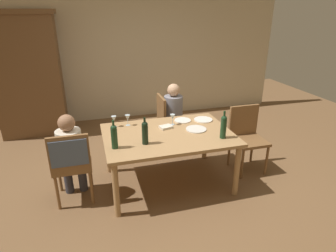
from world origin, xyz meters
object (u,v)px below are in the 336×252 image
object	(u,v)px
wine_bottle_tall_green	(223,126)
dinner_plate_host	(196,129)
wine_glass_centre	(173,117)
armoire_cabinet	(28,75)
chair_left_end	(71,159)
wine_bottle_dark_red	(145,132)
chair_far_right	(168,119)
chair_right_end	(246,134)
person_man_bearded	(175,112)
wine_glass_near_right	(114,119)
person_woman_host	(71,150)
wine_glass_near_left	(128,118)
dinner_plate_guest_right	(183,120)
dinner_plate_guest_left	(203,120)
dining_table	(168,139)
wine_bottle_short_olive	(114,136)

from	to	relation	value
wine_bottle_tall_green	dinner_plate_host	distance (m)	0.42
wine_glass_centre	armoire_cabinet	bearing A→B (deg)	134.88
chair_left_end	wine_bottle_dark_red	distance (m)	0.90
chair_far_right	dinner_plate_host	bearing A→B (deg)	6.70
chair_left_end	chair_right_end	bearing A→B (deg)	5.09
person_man_bearded	wine_glass_centre	world-z (taller)	person_man_bearded
wine_bottle_tall_green	wine_bottle_dark_red	world-z (taller)	wine_bottle_tall_green
armoire_cabinet	wine_glass_near_right	size ratio (longest dim) A/B	14.63
armoire_cabinet	wine_bottle_dark_red	xyz separation A→B (m)	(1.57, -2.53, -0.23)
chair_right_end	person_woman_host	distance (m)	2.37
chair_right_end	wine_glass_near_left	distance (m)	1.69
dinner_plate_host	dinner_plate_guest_right	distance (m)	0.35
person_man_bearded	dinner_plate_guest_left	bearing A→B (deg)	18.85
chair_right_end	wine_glass_near_left	bearing A→B (deg)	-11.08
person_man_bearded	wine_glass_near_right	distance (m)	1.16
armoire_cabinet	wine_bottle_dark_red	world-z (taller)	armoire_cabinet
wine_bottle_dark_red	wine_glass_near_right	world-z (taller)	wine_bottle_dark_red
wine_glass_near_right	dinner_plate_host	distance (m)	1.09
person_man_bearded	chair_left_end	bearing A→B (deg)	-55.79
dinner_plate_host	dining_table	bearing A→B (deg)	-178.04
wine_bottle_short_olive	wine_glass_centre	size ratio (longest dim) A/B	2.27
person_woman_host	dinner_plate_guest_right	bearing A→B (deg)	12.57
person_man_bearded	wine_bottle_tall_green	xyz separation A→B (m)	(0.21, -1.26, 0.23)
person_man_bearded	dinner_plate_guest_right	distance (m)	0.59
person_woman_host	chair_right_end	bearing A→B (deg)	1.49
dining_table	chair_far_right	size ratio (longest dim) A/B	1.75
person_woman_host	wine_glass_near_left	world-z (taller)	person_woman_host
chair_far_right	dinner_plate_guest_right	size ratio (longest dim) A/B	4.02
wine_glass_near_left	wine_glass_centre	xyz separation A→B (m)	(0.58, -0.14, 0.00)
wine_bottle_short_olive	dinner_plate_host	size ratio (longest dim) A/B	1.26
chair_left_end	person_woman_host	world-z (taller)	person_woman_host
person_woman_host	wine_bottle_dark_red	xyz separation A→B (m)	(0.85, -0.24, 0.23)
wine_glass_centre	person_woman_host	bearing A→B (deg)	-169.84
chair_left_end	wine_glass_centre	distance (m)	1.40
chair_far_right	wine_glass_centre	size ratio (longest dim) A/B	6.17
wine_glass_centre	wine_glass_near_right	xyz separation A→B (m)	(-0.77, 0.15, 0.00)
chair_left_end	person_woman_host	xyz separation A→B (m)	(0.00, 0.15, 0.04)
chair_left_end	wine_bottle_dark_red	size ratio (longest dim) A/B	2.83
wine_glass_near_right	person_woman_host	bearing A→B (deg)	-145.41
dining_table	wine_glass_centre	world-z (taller)	wine_glass_centre
dining_table	dinner_plate_guest_left	world-z (taller)	dinner_plate_guest_left
chair_right_end	wine_glass_near_right	xyz separation A→B (m)	(-1.81, 0.32, 0.29)
wine_glass_near_right	wine_bottle_short_olive	bearing A→B (deg)	-95.50
chair_right_end	dinner_plate_guest_left	xyz separation A→B (m)	(-0.58, 0.22, 0.19)
armoire_cabinet	wine_glass_centre	size ratio (longest dim) A/B	14.63
wine_glass_near_left	wine_glass_centre	size ratio (longest dim) A/B	1.00
wine_bottle_short_olive	wine_bottle_dark_red	bearing A→B (deg)	2.63
armoire_cabinet	chair_right_end	size ratio (longest dim) A/B	2.37
wine_glass_near_right	dinner_plate_guest_left	size ratio (longest dim) A/B	0.57
wine_bottle_dark_red	armoire_cabinet	bearing A→B (deg)	121.81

